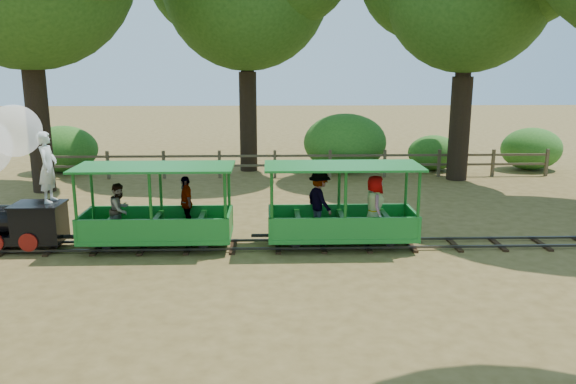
{
  "coord_description": "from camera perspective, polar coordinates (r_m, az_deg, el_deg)",
  "views": [
    {
      "loc": [
        -1.15,
        -12.03,
        4.01
      ],
      "look_at": [
        -0.76,
        0.5,
        1.16
      ],
      "focal_mm": 35.0,
      "sensor_mm": 36.0,
      "label": 1
    }
  ],
  "objects": [
    {
      "name": "ground",
      "position": [
        12.73,
        3.51,
        -5.58
      ],
      "size": [
        90.0,
        90.0,
        0.0
      ],
      "primitive_type": "plane",
      "color": "olive",
      "rests_on": "ground"
    },
    {
      "name": "track",
      "position": [
        12.71,
        3.51,
        -5.29
      ],
      "size": [
        22.0,
        1.0,
        0.1
      ],
      "color": "#3F3D3A",
      "rests_on": "ground"
    },
    {
      "name": "carriage_front",
      "position": [
        12.75,
        -13.33,
        -2.28
      ],
      "size": [
        3.42,
        1.48,
        1.78
      ],
      "color": "#1A7929",
      "rests_on": "track"
    },
    {
      "name": "carriage_rear",
      "position": [
        12.56,
        5.4,
        -1.91
      ],
      "size": [
        3.42,
        1.44,
        1.78
      ],
      "color": "#1A7929",
      "rests_on": "track"
    },
    {
      "name": "fence",
      "position": [
        20.35,
        1.48,
        3.09
      ],
      "size": [
        18.1,
        0.1,
        1.0
      ],
      "color": "brown",
      "rests_on": "ground"
    },
    {
      "name": "shrub_west",
      "position": [
        22.94,
        -21.84,
        4.06
      ],
      "size": [
        2.56,
        1.97,
        1.77
      ],
      "primitive_type": "ellipsoid",
      "color": "#2D6B1E",
      "rests_on": "ground"
    },
    {
      "name": "shrub_mid_w",
      "position": [
        21.71,
        5.81,
        5.04
      ],
      "size": [
        3.18,
        2.45,
        2.2
      ],
      "primitive_type": "ellipsoid",
      "color": "#2D6B1E",
      "rests_on": "ground"
    },
    {
      "name": "shrub_mid_e",
      "position": [
        22.49,
        14.54,
        3.88
      ],
      "size": [
        1.97,
        1.51,
        1.36
      ],
      "primitive_type": "ellipsoid",
      "color": "#2D6B1E",
      "rests_on": "ground"
    },
    {
      "name": "shrub_east",
      "position": [
        23.84,
        23.5,
        4.05
      ],
      "size": [
        2.37,
        1.82,
        1.64
      ],
      "primitive_type": "ellipsoid",
      "color": "#2D6B1E",
      "rests_on": "ground"
    }
  ]
}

